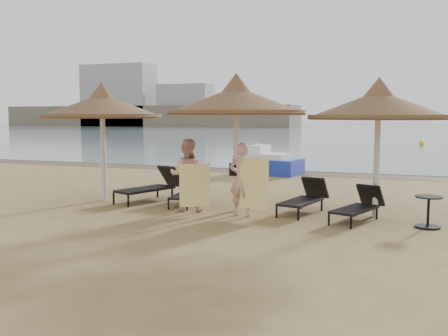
# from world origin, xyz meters

# --- Properties ---
(ground) EXTENTS (160.00, 160.00, 0.00)m
(ground) POSITION_xyz_m (0.00, 0.00, 0.00)
(ground) COLOR olive
(ground) RESTS_ON ground
(sea) EXTENTS (200.00, 140.00, 0.03)m
(sea) POSITION_xyz_m (0.00, 80.00, 0.01)
(sea) COLOR slate
(sea) RESTS_ON ground
(wet_sand_strip) EXTENTS (200.00, 1.60, 0.01)m
(wet_sand_strip) POSITION_xyz_m (0.00, 9.40, 0.00)
(wet_sand_strip) COLOR brown
(wet_sand_strip) RESTS_ON ground
(far_shore) EXTENTS (150.00, 54.80, 12.00)m
(far_shore) POSITION_xyz_m (-25.10, 77.82, 2.91)
(far_shore) COLOR #746B5B
(far_shore) RESTS_ON ground
(palapa_left) EXTENTS (3.20, 3.20, 3.17)m
(palapa_left) POSITION_xyz_m (-3.92, 1.34, 2.52)
(palapa_left) COLOR silver
(palapa_left) RESTS_ON ground
(palapa_center) EXTENTS (3.32, 3.32, 3.29)m
(palapa_center) POSITION_xyz_m (-0.11, 1.18, 2.62)
(palapa_center) COLOR silver
(palapa_center) RESTS_ON ground
(palapa_right) EXTENTS (3.17, 3.17, 3.15)m
(palapa_right) POSITION_xyz_m (3.08, 1.65, 2.51)
(palapa_right) COLOR silver
(palapa_right) RESTS_ON ground
(lounger_far_left) EXTENTS (1.32, 2.10, 0.89)m
(lounger_far_left) POSITION_xyz_m (-2.70, 1.82, 0.40)
(lounger_far_left) COLOR black
(lounger_far_left) RESTS_ON ground
(lounger_near_left) EXTENTS (0.70, 1.64, 0.71)m
(lounger_near_left) POSITION_xyz_m (-1.58, 1.65, 0.32)
(lounger_near_left) COLOR black
(lounger_near_left) RESTS_ON ground
(lounger_near_right) EXTENTS (0.97, 1.86, 0.79)m
(lounger_near_right) POSITION_xyz_m (1.49, 1.58, 0.36)
(lounger_near_right) COLOR black
(lounger_near_right) RESTS_ON ground
(lounger_far_right) EXTENTS (1.09, 1.75, 0.75)m
(lounger_far_right) POSITION_xyz_m (2.78, 1.09, 0.34)
(lounger_far_right) COLOR black
(lounger_far_right) RESTS_ON ground
(side_table) EXTENTS (0.54, 0.54, 0.65)m
(side_table) POSITION_xyz_m (4.17, 0.84, 0.31)
(side_table) COLOR black
(side_table) RESTS_ON ground
(person_left) EXTENTS (1.04, 0.80, 2.01)m
(person_left) POSITION_xyz_m (-1.21, 0.78, 1.01)
(person_left) COLOR tan
(person_left) RESTS_ON ground
(person_right) EXTENTS (0.92, 0.62, 1.96)m
(person_right) POSITION_xyz_m (0.21, 0.67, 0.98)
(person_right) COLOR tan
(person_right) RESTS_ON ground
(towel_left) EXTENTS (0.61, 0.41, 1.00)m
(towel_left) POSITION_xyz_m (-0.86, 0.43, 0.69)
(towel_left) COLOR yellow
(towel_left) RESTS_ON ground
(towel_right) EXTENTS (0.77, 0.32, 1.14)m
(towel_right) POSITION_xyz_m (0.56, 0.42, 0.79)
(towel_right) COLOR yellow
(towel_right) RESTS_ON ground
(bag_patterned) EXTENTS (0.28, 0.11, 0.34)m
(bag_patterned) POSITION_xyz_m (-0.11, 1.36, 1.13)
(bag_patterned) COLOR silver
(bag_patterned) RESTS_ON ground
(bag_dark) EXTENTS (0.22, 0.10, 0.30)m
(bag_dark) POSITION_xyz_m (-0.11, 1.02, 1.02)
(bag_dark) COLOR black
(bag_dark) RESTS_ON ground
(pedal_boat) EXTENTS (2.62, 1.83, 1.12)m
(pedal_boat) POSITION_xyz_m (-1.34, 8.76, 0.41)
(pedal_boat) COLOR #1D34AF
(pedal_boat) RESTS_ON ground
(buoy_left) EXTENTS (0.41, 0.41, 0.41)m
(buoy_left) POSITION_xyz_m (-5.84, 22.55, 0.21)
(buoy_left) COLOR yellow
(buoy_left) RESTS_ON ground
(buoy_mid) EXTENTS (0.41, 0.41, 0.41)m
(buoy_mid) POSITION_xyz_m (4.76, 30.53, 0.21)
(buoy_mid) COLOR yellow
(buoy_mid) RESTS_ON ground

